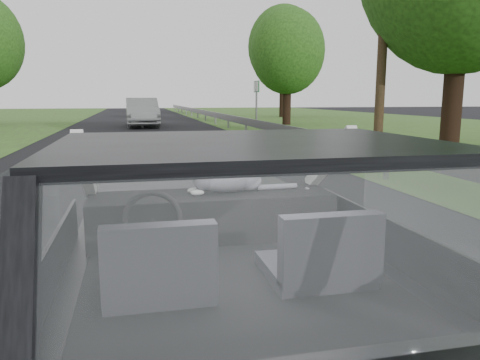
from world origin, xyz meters
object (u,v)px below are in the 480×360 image
subject_car (231,266)px  other_car (142,112)px  highway_sign (256,104)px  utility_pole (385,8)px  cat (229,179)px

subject_car → other_car: bearing=90.0°
highway_sign → utility_pole: (0.21, -12.63, 2.76)m
cat → other_car: other_car is taller
subject_car → other_car: size_ratio=0.83×
other_car → highway_sign: size_ratio=1.95×
other_car → utility_pole: bearing=-68.8°
other_car → utility_pole: size_ratio=0.61×
cat → other_car: size_ratio=0.12×
highway_sign → subject_car: bearing=-105.7°
highway_sign → utility_pole: size_ratio=0.31×
subject_car → cat: size_ratio=6.76×
subject_car → highway_sign: 23.05m
cat → utility_pole: size_ratio=0.07×
cat → highway_sign: highway_sign is taller
subject_car → highway_sign: size_ratio=1.61×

